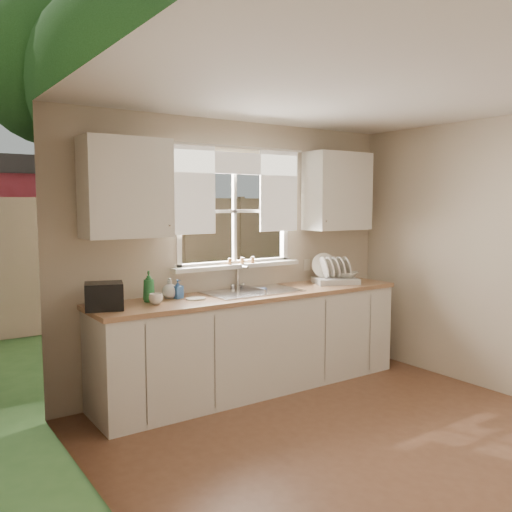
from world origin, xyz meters
TOP-DOWN VIEW (x-y plane):
  - ground at (0.00, 0.00)m, footprint 4.00×4.00m
  - room_walls at (0.00, -0.07)m, footprint 3.62×4.02m
  - ceiling at (0.00, 0.00)m, footprint 3.60×4.00m
  - window at (0.00, 2.00)m, footprint 1.38×0.16m
  - curtains at (0.00, 1.95)m, footprint 1.50×0.03m
  - base_cabinets at (0.00, 1.68)m, footprint 3.00×0.62m
  - countertop at (0.00, 1.68)m, footprint 3.04×0.65m
  - upper_cabinet_left at (-1.15, 1.82)m, footprint 0.70×0.33m
  - upper_cabinet_right at (1.15, 1.82)m, footprint 0.70×0.33m
  - wall_outlet at (0.88, 1.99)m, footprint 0.08×0.01m
  - sill_jars at (0.03, 1.94)m, footprint 0.30×0.04m
  - backyard at (0.58, 8.42)m, footprint 20.00×10.00m
  - sink at (0.00, 1.71)m, footprint 0.88×0.52m
  - dish_rack at (1.00, 1.69)m, footprint 0.52×0.46m
  - bowl at (1.12, 1.64)m, footprint 0.29×0.29m
  - soap_bottle_a at (-0.98, 1.79)m, footprint 0.13×0.13m
  - soap_bottle_b at (-0.72, 1.80)m, footprint 0.09×0.09m
  - soap_bottle_c at (-0.77, 1.84)m, footprint 0.16×0.16m
  - saucer at (-0.61, 1.67)m, footprint 0.17×0.17m
  - cup at (-0.98, 1.65)m, footprint 0.15×0.15m
  - black_appliance at (-1.40, 1.69)m, footprint 0.35×0.32m

SIDE VIEW (x-z plane):
  - ground at x=0.00m, z-range 0.00..0.00m
  - base_cabinets at x=0.00m, z-range 0.00..0.87m
  - sink at x=0.00m, z-range 0.64..1.04m
  - countertop at x=0.00m, z-range 0.87..0.91m
  - saucer at x=-0.61m, z-range 0.91..0.92m
  - cup at x=-0.98m, z-range 0.91..1.00m
  - dish_rack at x=1.00m, z-range 0.84..1.14m
  - soap_bottle_b at x=-0.72m, z-range 0.91..1.07m
  - bowl at x=1.12m, z-range 0.97..1.02m
  - soap_bottle_c at x=-0.77m, z-range 0.91..1.08m
  - black_appliance at x=-1.40m, z-range 0.91..1.12m
  - soap_bottle_a at x=-0.98m, z-range 0.91..1.17m
  - wall_outlet at x=0.88m, z-range 1.02..1.14m
  - sill_jars at x=0.03m, z-range 1.15..1.21m
  - room_walls at x=0.00m, z-range -0.01..2.49m
  - window at x=0.00m, z-range 0.95..2.02m
  - upper_cabinet_left at x=-1.15m, z-range 1.45..2.25m
  - upper_cabinet_right at x=1.15m, z-range 1.45..2.25m
  - curtains at x=0.00m, z-range 1.53..2.34m
  - ceiling at x=0.00m, z-range 2.49..2.51m
  - backyard at x=0.58m, z-range 0.40..6.53m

